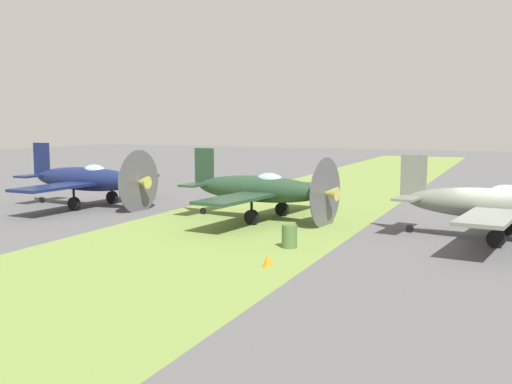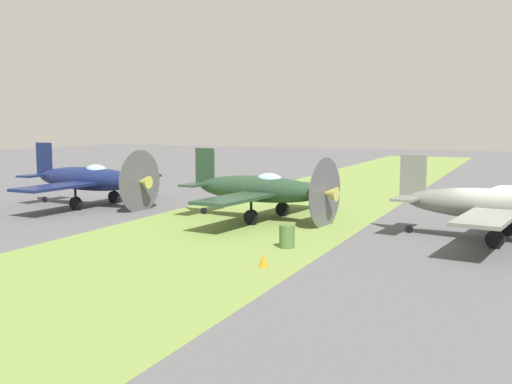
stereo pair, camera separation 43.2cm
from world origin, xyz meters
name	(u,v)px [view 2 (the right image)]	position (x,y,z in m)	size (l,w,h in m)	color
ground_plane	(484,240)	(0.00, 0.00, 0.00)	(160.00, 160.00, 0.00)	#515154
grass_verge	(248,223)	(0.00, -10.72, 0.00)	(120.00, 11.00, 0.01)	olive
airplane_lead	(494,205)	(-0.04, 0.33, 1.50)	(10.12, 8.04, 3.58)	slate
airplane_wingman	(261,189)	(-1.13, -10.51, 1.53)	(10.30, 8.18, 3.65)	#233D28
airplane_trail	(90,179)	(-1.50, -21.42, 1.58)	(10.59, 8.38, 3.77)	#141E47
fuel_drum	(287,236)	(4.69, -6.89, 0.45)	(0.60, 0.60, 0.90)	#476633
runway_marker_cone	(264,261)	(7.90, -6.48, 0.22)	(0.36, 0.36, 0.44)	orange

